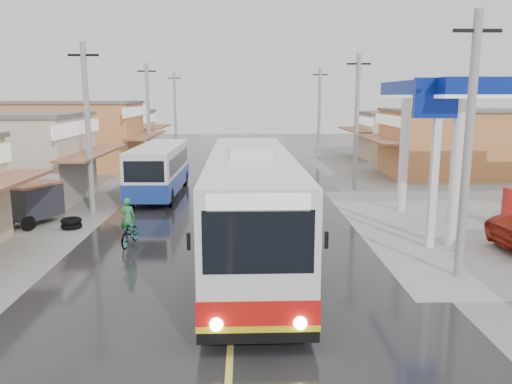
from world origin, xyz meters
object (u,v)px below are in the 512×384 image
cyclist (129,229)px  tricycle_near (33,201)px  second_bus (160,169)px  coach_bus (251,207)px  tyre_stack (71,223)px

cyclist → tricycle_near: cyclist is taller
tricycle_near → second_bus: bearing=79.7°
coach_bus → tyre_stack: size_ratio=14.59×
coach_bus → tyre_stack: (-7.61, 4.54, -1.70)m
cyclist → tricycle_near: 5.90m
tricycle_near → tyre_stack: size_ratio=3.18×
cyclist → tricycle_near: bearing=152.8°
second_bus → coach_bus: bearing=-66.4°
coach_bus → second_bus: bearing=112.4°
coach_bus → tricycle_near: coach_bus is taller
tyre_stack → tricycle_near: bearing=157.6°
coach_bus → cyclist: (-4.56, 2.05, -1.32)m
second_bus → tyre_stack: size_ratio=9.68×
coach_bus → second_bus: size_ratio=1.51×
second_bus → tyre_stack: 7.74m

